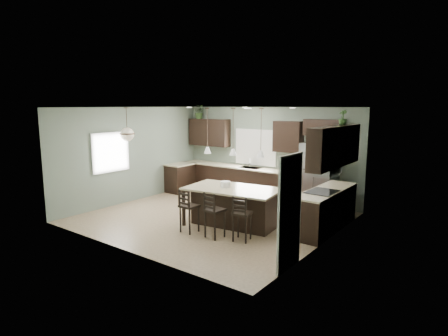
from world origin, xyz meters
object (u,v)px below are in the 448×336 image
Objects in this scene: refrigerator at (319,177)px; bar_stool_right at (242,218)px; plant_back_left at (200,112)px; bar_stool_center at (215,215)px; serving_dish at (225,184)px; kitchen_island at (233,207)px; bar_stool_left at (189,211)px.

bar_stool_right is (-0.32, -3.28, -0.43)m from refrigerator.
refrigerator is at bearing -2.26° from plant_back_left.
bar_stool_right is at bearing 24.53° from bar_stool_center.
plant_back_left is at bearing 138.60° from serving_dish.
kitchen_island is 1.01m from bar_stool_right.
bar_stool_center is at bearing -46.09° from plant_back_left.
serving_dish reaches higher than kitchen_island.
kitchen_island is (-1.05, -2.59, -0.46)m from refrigerator.
bar_stool_center is 0.61m from bar_stool_right.
serving_dish is 0.24× the size of bar_stool_center.
bar_stool_center is (0.35, -0.86, -0.49)m from serving_dish.
bar_stool_left is (-0.33, -0.92, -0.50)m from serving_dish.
serving_dish reaches higher than bar_stool_right.
bar_stool_center is 5.49m from plant_back_left.
bar_stool_center is at bearing -104.51° from refrigerator.
bar_stool_left is 1.01× the size of bar_stool_right.
bar_stool_left is 5.13m from plant_back_left.
bar_stool_center reaches higher than bar_stool_left.
plant_back_left is at bearing 127.35° from bar_stool_right.
refrigerator is at bearing 60.78° from kitchen_island.
bar_stool_center is (-0.90, -3.47, -0.42)m from refrigerator.
bar_stool_center is at bearing -67.79° from serving_dish.
kitchen_island is at bearing 124.10° from bar_stool_right.
kitchen_island is 2.23× the size of bar_stool_right.
bar_stool_right is (0.73, -0.70, 0.03)m from kitchen_island.
kitchen_island is at bearing 7.08° from serving_dish.
plant_back_left is (-3.36, 2.76, 2.17)m from kitchen_island.
kitchen_island is 4.86m from plant_back_left.
refrigerator reaches higher than serving_dish.
bar_stool_center is 2.21× the size of plant_back_left.
serving_dish is at bearing 118.51° from bar_stool_center.
kitchen_island is 2.17× the size of bar_stool_center.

